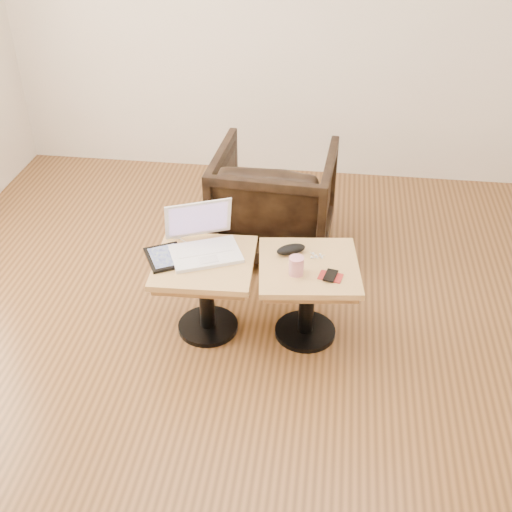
# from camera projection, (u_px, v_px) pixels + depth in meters

# --- Properties ---
(room_shell) EXTENTS (4.52, 4.52, 2.71)m
(room_shell) POSITION_uv_depth(u_px,v_px,m) (259.00, 122.00, 2.76)
(room_shell) COLOR #54371C
(room_shell) RESTS_ON ground
(side_table_left) EXTENTS (0.55, 0.55, 0.48)m
(side_table_left) POSITION_uv_depth(u_px,v_px,m) (205.00, 278.00, 3.50)
(side_table_left) COLOR black
(side_table_left) RESTS_ON ground
(side_table_right) EXTENTS (0.59, 0.59, 0.48)m
(side_table_right) POSITION_uv_depth(u_px,v_px,m) (308.00, 283.00, 3.46)
(side_table_right) COLOR black
(side_table_right) RESTS_ON ground
(laptop) EXTENTS (0.47, 0.44, 0.26)m
(laptop) POSITION_uv_depth(u_px,v_px,m) (203.00, 242.00, 3.48)
(laptop) COLOR white
(laptop) RESTS_ON side_table_left
(tablet) EXTENTS (0.28, 0.30, 0.02)m
(tablet) POSITION_uv_depth(u_px,v_px,m) (165.00, 257.00, 3.43)
(tablet) COLOR black
(tablet) RESTS_ON side_table_left
(charging_adapter) EXTENTS (0.05, 0.05, 0.03)m
(charging_adapter) POSITION_uv_depth(u_px,v_px,m) (177.00, 235.00, 3.61)
(charging_adapter) COLOR white
(charging_adapter) RESTS_ON side_table_left
(glasses_case) EXTENTS (0.18, 0.14, 0.05)m
(glasses_case) POSITION_uv_depth(u_px,v_px,m) (291.00, 249.00, 3.47)
(glasses_case) COLOR black
(glasses_case) RESTS_ON side_table_right
(striped_cup) EXTENTS (0.10, 0.10, 0.10)m
(striped_cup) POSITION_uv_depth(u_px,v_px,m) (296.00, 266.00, 3.30)
(striped_cup) COLOR #C72F56
(striped_cup) RESTS_ON side_table_right
(earbuds_tangle) EXTENTS (0.08, 0.05, 0.02)m
(earbuds_tangle) POSITION_uv_depth(u_px,v_px,m) (316.00, 256.00, 3.45)
(earbuds_tangle) COLOR white
(earbuds_tangle) RESTS_ON side_table_right
(phone_on_sleeve) EXTENTS (0.13, 0.12, 0.01)m
(phone_on_sleeve) POSITION_uv_depth(u_px,v_px,m) (331.00, 276.00, 3.30)
(phone_on_sleeve) COLOR maroon
(phone_on_sleeve) RESTS_ON side_table_right
(armchair) EXTENTS (0.80, 0.82, 0.71)m
(armchair) POSITION_uv_depth(u_px,v_px,m) (274.00, 200.00, 4.23)
(armchair) COLOR black
(armchair) RESTS_ON ground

